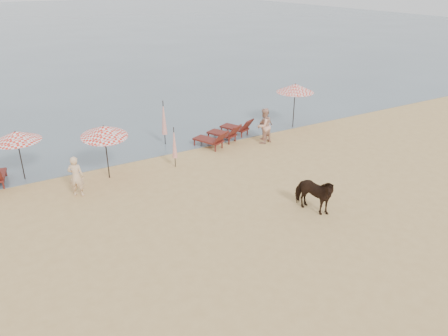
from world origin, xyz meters
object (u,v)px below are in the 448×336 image
object	(u,v)px
cow	(313,194)
beachgoer_right_a	(264,126)
umbrella_open_left_a	(16,136)
umbrella_open_right	(295,88)
lounger_cluster_right	(226,133)
umbrella_closed_left	(164,118)
umbrella_closed_right	(174,143)
beachgoer_left	(76,176)
beachgoer_right_b	(265,126)
umbrella_open_left_b	(104,131)

from	to	relation	value
cow	beachgoer_right_a	distance (m)	7.66
umbrella_open_left_a	umbrella_open_right	bearing A→B (deg)	4.14
lounger_cluster_right	umbrella_open_right	distance (m)	5.08
umbrella_open_right	beachgoer_right_a	world-z (taller)	umbrella_open_right
beachgoer_right_a	umbrella_open_left_a	bearing A→B (deg)	-18.45
lounger_cluster_right	umbrella_closed_left	world-z (taller)	umbrella_closed_left
umbrella_closed_right	beachgoer_right_a	world-z (taller)	umbrella_closed_right
beachgoer_left	beachgoer_right_b	bearing A→B (deg)	-139.84
umbrella_open_left_b	lounger_cluster_right	bearing A→B (deg)	29.83
lounger_cluster_right	beachgoer_left	size ratio (longest dim) A/B	2.10
umbrella_open_left_a	beachgoer_right_b	distance (m)	12.47
umbrella_closed_right	beachgoer_left	distance (m)	4.80
umbrella_open_left_a	umbrella_open_right	xyz separation A→B (m)	(15.01, -0.35, 0.32)
umbrella_open_left_a	beachgoer_left	xyz separation A→B (m)	(1.73, -2.78, -1.21)
umbrella_open_left_a	cow	distance (m)	12.83
beachgoer_left	beachgoer_right_a	world-z (taller)	beachgoer_right_a
cow	umbrella_open_right	bearing A→B (deg)	36.84
cow	lounger_cluster_right	bearing A→B (deg)	64.23
beachgoer_right_b	beachgoer_left	bearing A→B (deg)	7.98
beachgoer_right_a	beachgoer_right_b	bearing A→B (deg)	-143.28
lounger_cluster_right	cow	distance (m)	8.46
lounger_cluster_right	beachgoer_left	distance (m)	8.93
umbrella_open_left_a	umbrella_closed_right	distance (m)	6.86
umbrella_open_left_b	beachgoer_left	bearing A→B (deg)	-128.28
umbrella_open_right	beachgoer_right_b	distance (m)	3.24
umbrella_open_left_a	umbrella_closed_right	xyz separation A→B (m)	(6.47, -2.11, -0.86)
umbrella_open_right	umbrella_closed_left	bearing A→B (deg)	158.06
lounger_cluster_right	umbrella_closed_left	xyz separation A→B (m)	(-3.08, 1.23, 1.01)
beachgoer_right_a	beachgoer_left	bearing A→B (deg)	-4.30
beachgoer_left	beachgoer_right_b	distance (m)	10.73
umbrella_closed_left	beachgoer_right_a	world-z (taller)	umbrella_closed_left
lounger_cluster_right	cow	world-z (taller)	cow
cow	beachgoer_left	bearing A→B (deg)	122.86
umbrella_closed_right	beachgoer_left	xyz separation A→B (m)	(-4.74, -0.67, -0.35)
umbrella_closed_left	beachgoer_right_b	size ratio (longest dim) A/B	1.55
cow	beachgoer_left	size ratio (longest dim) A/B	1.02
umbrella_open_left_a	umbrella_closed_right	bearing A→B (deg)	-12.59
beachgoer_right_b	cow	bearing A→B (deg)	67.53
umbrella_open_left_b	umbrella_closed_left	bearing A→B (deg)	52.58
umbrella_open_left_b	umbrella_closed_left	size ratio (longest dim) A/B	1.06
beachgoer_right_a	beachgoer_right_b	world-z (taller)	beachgoer_right_a
umbrella_open_left_b	cow	bearing A→B (deg)	-31.14
umbrella_open_left_b	umbrella_closed_left	distance (m)	4.73
beachgoer_left	beachgoer_right_a	xyz separation A→B (m)	(10.27, 1.20, 0.09)
beachgoer_right_a	cow	bearing A→B (deg)	58.35
umbrella_open_left_a	cow	bearing A→B (deg)	-37.77
cow	beachgoer_right_a	xyz separation A→B (m)	(2.70, 7.17, 0.21)
beachgoer_left	umbrella_closed_left	bearing A→B (deg)	-114.61
umbrella_open_right	beachgoer_right_a	bearing A→B (deg)	-170.75
umbrella_open_right	umbrella_closed_right	size ratio (longest dim) A/B	1.33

